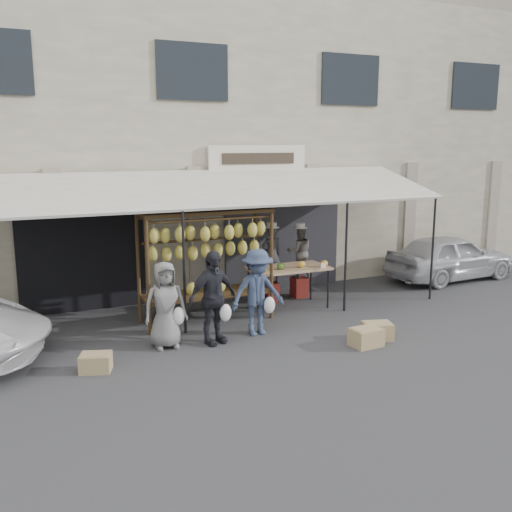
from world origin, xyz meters
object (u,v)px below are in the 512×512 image
at_px(crate_far, 96,363).
at_px(sedan, 450,257).
at_px(banana_rack, 206,244).
at_px(vendor_left, 272,255).
at_px(customer_mid, 212,298).
at_px(vendor_right, 300,252).
at_px(crate_near_b, 377,331).
at_px(produce_table, 289,269).
at_px(customer_left, 165,305).
at_px(crate_near_a, 366,337).
at_px(customer_right, 257,292).

height_order(crate_far, sedan, sedan).
relative_size(banana_rack, vendor_left, 2.00).
distance_m(vendor_left, customer_mid, 2.98).
relative_size(vendor_right, sedan, 0.34).
relative_size(banana_rack, crate_near_b, 5.11).
height_order(vendor_right, crate_far, vendor_right).
distance_m(vendor_left, vendor_right, 0.75).
distance_m(vendor_right, sedan, 4.40).
distance_m(vendor_right, crate_near_b, 3.28).
bearing_deg(produce_table, vendor_left, 98.44).
distance_m(customer_left, crate_near_a, 3.55).
bearing_deg(banana_rack, customer_mid, -105.02).
bearing_deg(banana_rack, crate_near_a, -50.39).
xyz_separation_m(customer_left, customer_right, (1.73, -0.04, 0.05)).
bearing_deg(crate_near_a, produce_table, 93.62).
relative_size(customer_mid, sedan, 0.48).
distance_m(produce_table, crate_far, 4.78).
height_order(customer_left, crate_near_a, customer_left).
xyz_separation_m(banana_rack, vendor_left, (1.80, 0.79, -0.51)).
bearing_deg(produce_table, crate_far, -156.87).
xyz_separation_m(produce_table, customer_mid, (-2.24, -1.40, -0.03)).
relative_size(banana_rack, sedan, 0.74).
xyz_separation_m(customer_right, sedan, (6.35, 1.91, -0.21)).
xyz_separation_m(vendor_left, sedan, (5.12, -0.04, -0.46)).
height_order(vendor_right, customer_left, vendor_right).
bearing_deg(customer_left, banana_rack, 45.07).
xyz_separation_m(vendor_right, customer_left, (-3.70, -1.98, -0.29)).
distance_m(produce_table, crate_near_b, 2.59).
bearing_deg(crate_near_a, crate_far, 170.24).
relative_size(vendor_right, customer_right, 0.74).
xyz_separation_m(banana_rack, crate_near_b, (2.45, -2.29, -1.42)).
height_order(banana_rack, sedan, banana_rack).
bearing_deg(vendor_right, crate_near_a, 97.51).
relative_size(crate_near_a, sedan, 0.15).
distance_m(vendor_right, crate_near_a, 3.51).
bearing_deg(customer_right, banana_rack, 115.48).
bearing_deg(sedan, vendor_left, 86.44).
xyz_separation_m(produce_table, crate_far, (-4.34, -1.85, -0.72)).
bearing_deg(customer_left, crate_near_b, -17.06).
relative_size(produce_table, customer_right, 1.06).
distance_m(crate_near_b, sedan, 5.43).
bearing_deg(produce_table, customer_right, -135.69).
xyz_separation_m(banana_rack, crate_near_a, (2.06, -2.49, -1.41)).
relative_size(crate_near_a, crate_far, 1.12).
bearing_deg(produce_table, banana_rack, -175.90).
height_order(banana_rack, customer_left, banana_rack).
xyz_separation_m(crate_near_a, crate_near_b, (0.39, 0.21, -0.00)).
bearing_deg(vendor_left, customer_right, 55.50).
distance_m(vendor_right, customer_left, 4.20).
bearing_deg(customer_left, customer_mid, -9.77).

